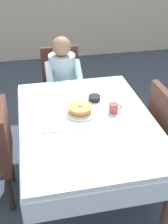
{
  "coord_description": "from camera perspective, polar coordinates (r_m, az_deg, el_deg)",
  "views": [
    {
      "loc": [
        -0.42,
        -1.94,
        2.05
      ],
      "look_at": [
        -0.02,
        0.03,
        0.79
      ],
      "focal_mm": 45.95,
      "sensor_mm": 36.0,
      "label": 1
    }
  ],
  "objects": [
    {
      "name": "breakfast_stack",
      "position": [
        2.42,
        -0.82,
        0.68
      ],
      "size": [
        0.2,
        0.2,
        0.07
      ],
      "color": "tan",
      "rests_on": "plate_breakfast"
    },
    {
      "name": "chair_diner",
      "position": [
        3.48,
        -4.49,
        6.07
      ],
      "size": [
        0.44,
        0.45,
        0.93
      ],
      "rotation": [
        0.0,
        0.0,
        3.14
      ],
      "color": "#4C2D23",
      "rests_on": "ground"
    },
    {
      "name": "diner_person",
      "position": [
        3.28,
        -4.22,
        7.08
      ],
      "size": [
        0.4,
        0.43,
        1.12
      ],
      "rotation": [
        0.0,
        0.0,
        3.14
      ],
      "color": "silver",
      "rests_on": "ground"
    },
    {
      "name": "ground_plane",
      "position": [
        2.85,
        0.48,
        -13.87
      ],
      "size": [
        14.0,
        14.0,
        0.0
      ],
      "primitive_type": "plane",
      "color": "#3D4756"
    },
    {
      "name": "spoon_near_edge",
      "position": [
        2.19,
        0.16,
        -4.44
      ],
      "size": [
        0.15,
        0.06,
        0.0
      ],
      "primitive_type": "cube",
      "rotation": [
        0.0,
        0.0,
        -0.3
      ],
      "color": "silver",
      "rests_on": "dining_table_main"
    },
    {
      "name": "dining_table_main",
      "position": [
        2.42,
        0.55,
        -3.11
      ],
      "size": [
        1.12,
        1.52,
        0.74
      ],
      "color": "silver",
      "rests_on": "ground"
    },
    {
      "name": "plate_breakfast",
      "position": [
        2.44,
        -0.73,
        -0.04
      ],
      "size": [
        0.28,
        0.28,
        0.02
      ],
      "primitive_type": "cylinder",
      "color": "white",
      "rests_on": "dining_table_main"
    },
    {
      "name": "fork_left_of_plate",
      "position": [
        2.41,
        -5.09,
        -0.89
      ],
      "size": [
        0.02,
        0.18,
        0.0
      ],
      "primitive_type": "cube",
      "rotation": [
        0.0,
        0.0,
        1.56
      ],
      "color": "silver",
      "rests_on": "dining_table_main"
    },
    {
      "name": "napkin_folded",
      "position": [
        2.27,
        -6.22,
        -3.16
      ],
      "size": [
        0.18,
        0.13,
        0.01
      ],
      "primitive_type": "cube",
      "rotation": [
        0.0,
        0.0,
        -0.04
      ],
      "color": "white",
      "rests_on": "dining_table_main"
    },
    {
      "name": "knife_right_of_plate",
      "position": [
        2.47,
        3.69,
        0.08
      ],
      "size": [
        0.03,
        0.2,
        0.0
      ],
      "primitive_type": "cube",
      "rotation": [
        0.0,
        0.0,
        1.47
      ],
      "color": "silver",
      "rests_on": "dining_table_main"
    },
    {
      "name": "bowl_butter",
      "position": [
        2.63,
        2.08,
        2.8
      ],
      "size": [
        0.11,
        0.11,
        0.04
      ],
      "primitive_type": "cylinder",
      "color": "black",
      "rests_on": "dining_table_main"
    },
    {
      "name": "cup_coffee",
      "position": [
        2.45,
        5.92,
        0.81
      ],
      "size": [
        0.11,
        0.08,
        0.08
      ],
      "color": "#B24C42",
      "rests_on": "dining_table_main"
    }
  ]
}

